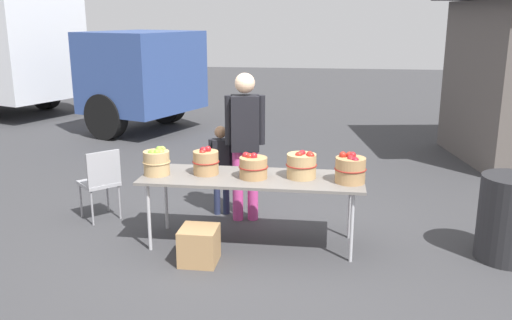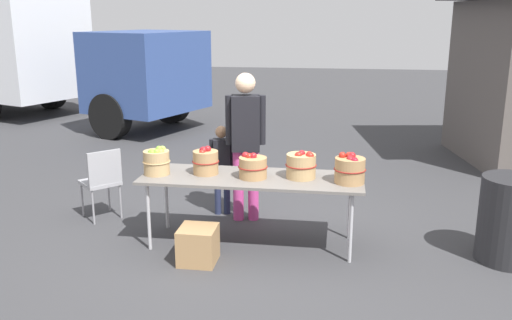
# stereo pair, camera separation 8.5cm
# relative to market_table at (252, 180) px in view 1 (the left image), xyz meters

# --- Properties ---
(ground_plane) EXTENTS (40.00, 40.00, 0.00)m
(ground_plane) POSITION_rel_market_table_xyz_m (0.00, 0.00, -0.71)
(ground_plane) COLOR #38383A
(market_table) EXTENTS (2.30, 0.76, 0.75)m
(market_table) POSITION_rel_market_table_xyz_m (0.00, 0.00, 0.00)
(market_table) COLOR slate
(market_table) RESTS_ON ground
(apple_basket_green_0) EXTENTS (0.29, 0.29, 0.30)m
(apple_basket_green_0) POSITION_rel_market_table_xyz_m (-1.00, -0.05, 0.18)
(apple_basket_green_0) COLOR tan
(apple_basket_green_0) RESTS_ON market_table
(apple_basket_red_0) EXTENTS (0.29, 0.29, 0.30)m
(apple_basket_red_0) POSITION_rel_market_table_xyz_m (-0.50, 0.04, 0.17)
(apple_basket_red_0) COLOR #A87F51
(apple_basket_red_0) RESTS_ON market_table
(apple_basket_red_1) EXTENTS (0.31, 0.31, 0.27)m
(apple_basket_red_1) POSITION_rel_market_table_xyz_m (0.02, -0.04, 0.16)
(apple_basket_red_1) COLOR #A87F51
(apple_basket_red_1) RESTS_ON market_table
(apple_basket_red_2) EXTENTS (0.32, 0.32, 0.29)m
(apple_basket_red_2) POSITION_rel_market_table_xyz_m (0.51, 0.04, 0.18)
(apple_basket_red_2) COLOR tan
(apple_basket_red_2) RESTS_ON market_table
(apple_basket_red_3) EXTENTS (0.32, 0.32, 0.31)m
(apple_basket_red_3) POSITION_rel_market_table_xyz_m (1.00, -0.06, 0.18)
(apple_basket_red_3) COLOR #A87F51
(apple_basket_red_3) RESTS_ON market_table
(vendor_adult) EXTENTS (0.46, 0.28, 1.75)m
(vendor_adult) POSITION_rel_market_table_xyz_m (-0.18, 0.71, 0.32)
(vendor_adult) COLOR #CC3F8C
(vendor_adult) RESTS_ON ground
(child_customer) EXTENTS (0.29, 0.19, 1.10)m
(child_customer) POSITION_rel_market_table_xyz_m (-0.50, 0.85, -0.06)
(child_customer) COLOR #262D4C
(child_customer) RESTS_ON ground
(box_truck) EXTENTS (7.96, 4.79, 2.75)m
(box_truck) POSITION_rel_market_table_xyz_m (-6.43, 6.80, 0.78)
(box_truck) COLOR silver
(box_truck) RESTS_ON ground
(folding_chair) EXTENTS (0.57, 0.57, 0.86)m
(folding_chair) POSITION_rel_market_table_xyz_m (-1.87, 0.47, -0.20)
(folding_chair) COLOR #99999E
(folding_chair) RESTS_ON ground
(trash_barrel) EXTENTS (0.62, 0.62, 0.86)m
(trash_barrel) POSITION_rel_market_table_xyz_m (2.58, -0.01, -0.28)
(trash_barrel) COLOR #262628
(trash_barrel) RESTS_ON ground
(produce_crate) EXTENTS (0.36, 0.36, 0.36)m
(produce_crate) POSITION_rel_market_table_xyz_m (-0.45, -0.52, -0.53)
(produce_crate) COLOR #A87F51
(produce_crate) RESTS_ON ground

